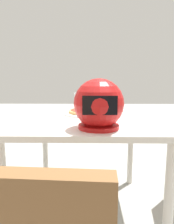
# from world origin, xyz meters

# --- Properties ---
(ground_plane) EXTENTS (14.00, 14.00, 0.00)m
(ground_plane) POSITION_xyz_m (0.00, 0.00, 0.00)
(ground_plane) COLOR #9E9E99
(dining_table) EXTENTS (0.94, 1.06, 0.76)m
(dining_table) POSITION_xyz_m (0.00, 0.00, 0.67)
(dining_table) COLOR beige
(dining_table) RESTS_ON ground
(pizza_plate) EXTENTS (0.33, 0.33, 0.01)m
(pizza_plate) POSITION_xyz_m (0.00, -0.05, 0.76)
(pizza_plate) COLOR white
(pizza_plate) RESTS_ON dining_table
(pizza) EXTENTS (0.26, 0.26, 0.06)m
(pizza) POSITION_xyz_m (0.00, -0.05, 0.78)
(pizza) COLOR tan
(pizza) RESTS_ON pizza_plate
(motorcycle_helmet) EXTENTS (0.25, 0.25, 0.25)m
(motorcycle_helmet) POSITION_xyz_m (-0.07, 0.38, 0.88)
(motorcycle_helmet) COLOR #B21414
(motorcycle_helmet) RESTS_ON dining_table
(drinking_glass) EXTENTS (0.07, 0.07, 0.14)m
(drinking_glass) POSITION_xyz_m (0.08, -0.34, 0.83)
(drinking_glass) COLOR silver
(drinking_glass) RESTS_ON dining_table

